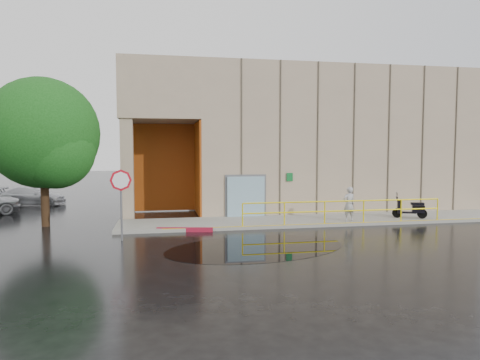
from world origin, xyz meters
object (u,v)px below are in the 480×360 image
at_px(person, 349,204).
at_px(car_c, 32,196).
at_px(scooter, 410,204).
at_px(red_curb, 185,230).
at_px(stop_sign, 121,189).
at_px(tree_near, 46,137).

height_order(person, car_c, person).
height_order(scooter, red_curb, scooter).
height_order(red_curb, car_c, car_c).
bearing_deg(red_curb, car_c, 130.06).
distance_m(scooter, stop_sign, 13.69).
relative_size(stop_sign, car_c, 0.68).
relative_size(person, red_curb, 0.67).
bearing_deg(stop_sign, car_c, 127.36).
relative_size(red_curb, tree_near, 0.36).
bearing_deg(car_c, person, -114.72).
relative_size(scooter, car_c, 0.41).
distance_m(stop_sign, tree_near, 5.54).
xyz_separation_m(red_curb, car_c, (-8.97, 10.67, 0.50)).
distance_m(scooter, red_curb, 11.06).
distance_m(red_curb, car_c, 13.95).
height_order(stop_sign, tree_near, tree_near).
bearing_deg(scooter, car_c, 177.06).
distance_m(person, stop_sign, 10.35).
height_order(scooter, tree_near, tree_near).
distance_m(stop_sign, red_curb, 3.40).
xyz_separation_m(person, red_curb, (-7.67, -0.42, -0.87)).
bearing_deg(tree_near, red_curb, -21.63).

